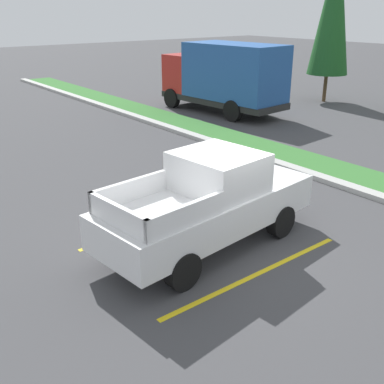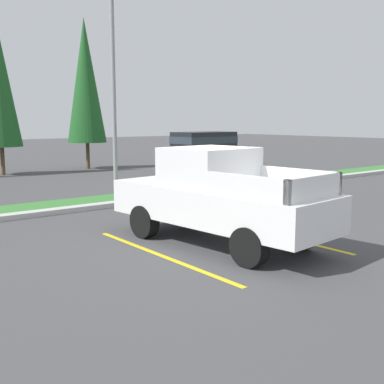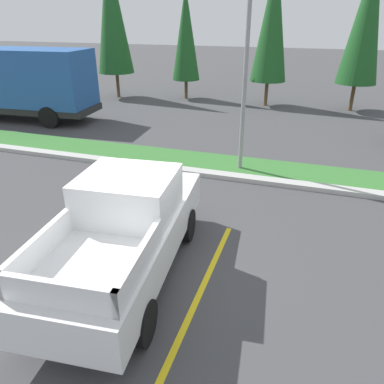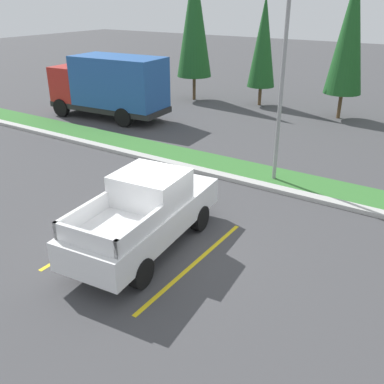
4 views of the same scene
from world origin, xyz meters
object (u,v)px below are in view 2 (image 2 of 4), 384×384
pickup_truck_main (217,197)px  street_light (116,78)px  cypress_tree_right_inner (85,81)px  suv_distant (205,149)px

pickup_truck_main → street_light: street_light is taller
pickup_truck_main → cypress_tree_right_inner: 17.97m
pickup_truck_main → street_light: bearing=80.6°
pickup_truck_main → cypress_tree_right_inner: (5.14, 16.81, 3.76)m
street_light → cypress_tree_right_inner: cypress_tree_right_inner is taller
suv_distant → cypress_tree_right_inner: size_ratio=0.57×
suv_distant → cypress_tree_right_inner: bearing=122.9°
street_light → cypress_tree_right_inner: bearing=68.8°
pickup_truck_main → cypress_tree_right_inner: size_ratio=0.66×
suv_distant → cypress_tree_right_inner: (-3.72, 5.76, 3.57)m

